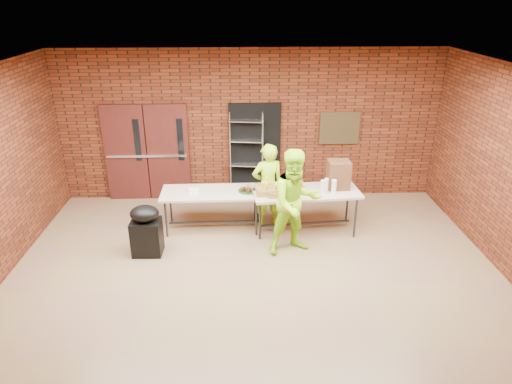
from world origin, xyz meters
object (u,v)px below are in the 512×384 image
Objects in this scene: volunteer_woman at (268,186)px; coffee_dispenser at (339,175)px; table_left at (211,195)px; volunteer_man at (296,202)px; covered_grill at (146,230)px; table_right at (306,194)px; wire_rack at (246,158)px.

coffee_dispenser is at bearing 162.54° from volunteer_woman.
volunteer_man is at bearing -31.72° from table_left.
table_left is at bearing 131.70° from volunteer_man.
coffee_dispenser is 3.63m from covered_grill.
volunteer_man reaches higher than coffee_dispenser.
volunteer_woman is at bearing 3.67° from table_left.
covered_grill is (-2.85, -0.75, -0.29)m from table_right.
table_right is at bearing -46.83° from wire_rack.
coffee_dispenser is (1.70, -1.34, 0.11)m from wire_rack.
table_left is 1.07m from volunteer_woman.
volunteer_man reaches higher than volunteer_woman.
table_left is 0.92× the size of table_right.
table_left is at bearing 170.72° from table_right.
coffee_dispenser is at bearing 27.62° from volunteer_man.
table_left is at bearing -9.92° from volunteer_woman.
coffee_dispenser reaches higher than table_right.
wire_rack reaches higher than coffee_dispenser.
table_right is 0.71m from coffee_dispenser.
table_right is at bearing -167.28° from coffee_dispenser.
table_right is at bearing 148.97° from volunteer_woman.
wire_rack is 1.33m from volunteer_woman.
volunteer_woman is 0.89× the size of volunteer_man.
coffee_dispenser reaches higher than table_left.
wire_rack reaches higher than volunteer_woman.
table_left is 2.07× the size of covered_grill.
table_left is 2.41m from coffee_dispenser.
wire_rack is 1.15× the size of volunteer_woman.
table_left is 1.13× the size of volunteer_woman.
coffee_dispenser is 0.58× the size of covered_grill.
table_right is (1.77, -0.14, 0.04)m from table_left.
wire_rack reaches higher than table_left.
table_left is 3.55× the size of coffee_dispenser.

